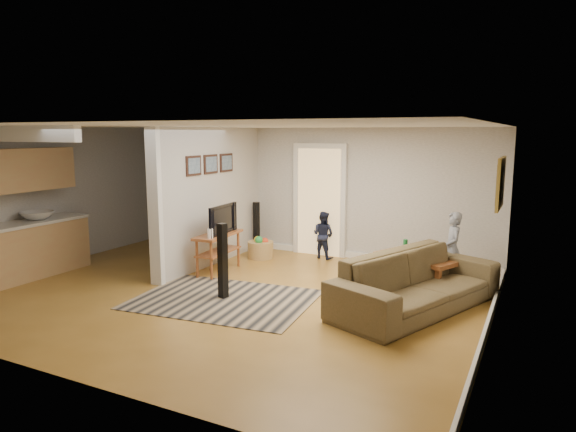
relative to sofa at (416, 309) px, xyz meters
The scene contains 11 objects.
ground 2.82m from the sofa, 168.23° to the right, with size 7.50×7.50×0.00m, color brown.
room_shell 4.10m from the sofa, behind, with size 7.54×6.02×2.52m.
area_rug 2.73m from the sofa, 161.94° to the right, with size 2.53×1.85×0.01m, color black.
sofa is the anchor object (origin of this frame).
coffee_table 1.20m from the sofa, 99.82° to the left, with size 1.46×1.19×0.75m.
tv_console 3.57m from the sofa, behind, with size 0.49×1.12×0.94m.
speaker_left 2.81m from the sofa, 163.67° to the right, with size 0.11×0.11×1.11m, color black.
speaker_right 4.35m from the sofa, 150.52° to the left, with size 0.10×0.10×1.01m, color black.
toy_basket 3.72m from the sofa, 154.68° to the left, with size 0.50×0.50×0.44m.
child 1.41m from the sofa, 80.20° to the left, with size 0.43×0.28×1.18m, color gray.
toddler 3.11m from the sofa, 136.95° to the left, with size 0.44×0.35×0.92m, color #1B2038.
Camera 1 is at (4.22, -6.26, 2.41)m, focal length 32.00 mm.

